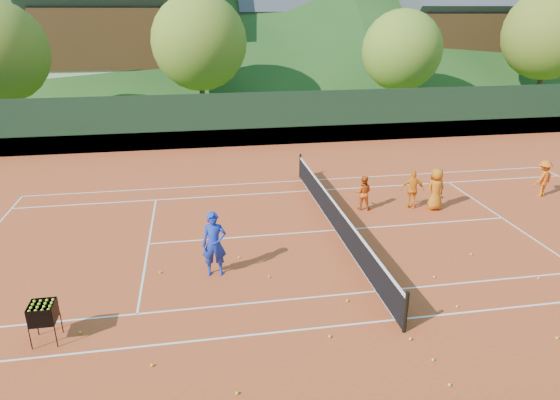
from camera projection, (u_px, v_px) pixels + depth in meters
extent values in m
plane|color=#305119|center=(336.00, 231.00, 17.51)|extent=(400.00, 400.00, 0.00)
cube|color=#AF401C|center=(336.00, 230.00, 17.51)|extent=(40.00, 24.00, 0.02)
imported|color=#192FA5|center=(214.00, 244.00, 14.28)|extent=(0.73, 0.50, 1.94)
imported|color=#D95113|center=(363.00, 193.00, 19.12)|extent=(0.79, 0.70, 1.35)
imported|color=orange|center=(413.00, 190.00, 19.20)|extent=(0.96, 0.61, 1.51)
imported|color=#CA6512|center=(436.00, 189.00, 19.05)|extent=(0.89, 0.68, 1.64)
imported|color=#DC5E13|center=(543.00, 178.00, 20.42)|extent=(1.14, 0.90, 1.54)
sphere|color=#C6DB24|center=(330.00, 336.00, 11.78)|extent=(0.07, 0.07, 0.07)
sphere|color=#C6DB24|center=(557.00, 338.00, 11.71)|extent=(0.07, 0.07, 0.07)
sphere|color=#C6DB24|center=(160.00, 272.00, 14.64)|extent=(0.07, 0.07, 0.07)
sphere|color=#C6DB24|center=(450.00, 385.00, 10.26)|extent=(0.07, 0.07, 0.07)
sphere|color=#C6DB24|center=(239.00, 258.00, 15.51)|extent=(0.07, 0.07, 0.07)
sphere|color=#C6DB24|center=(457.00, 306.00, 12.96)|extent=(0.07, 0.07, 0.07)
sphere|color=#C6DB24|center=(471.00, 254.00, 15.72)|extent=(0.07, 0.07, 0.07)
sphere|color=#C6DB24|center=(347.00, 301.00, 13.21)|extent=(0.07, 0.07, 0.07)
sphere|color=#C6DB24|center=(237.00, 393.00, 10.04)|extent=(0.07, 0.07, 0.07)
sphere|color=#C6DB24|center=(410.00, 339.00, 11.68)|extent=(0.07, 0.07, 0.07)
sphere|color=#C6DB24|center=(269.00, 277.00, 14.39)|extent=(0.07, 0.07, 0.07)
sphere|color=#C6DB24|center=(538.00, 278.00, 14.31)|extent=(0.07, 0.07, 0.07)
sphere|color=#C6DB24|center=(434.00, 277.00, 14.38)|extent=(0.07, 0.07, 0.07)
sphere|color=#C6DB24|center=(152.00, 365.00, 10.82)|extent=(0.07, 0.07, 0.07)
sphere|color=#C6DB24|center=(433.00, 360.00, 10.99)|extent=(0.07, 0.07, 0.07)
sphere|color=#C6DB24|center=(80.00, 332.00, 11.92)|extent=(0.07, 0.07, 0.07)
cube|color=white|center=(396.00, 320.00, 12.46)|extent=(23.77, 0.06, 0.00)
cube|color=silver|center=(302.00, 181.00, 22.55)|extent=(23.77, 0.06, 0.00)
cube|color=white|center=(377.00, 291.00, 13.72)|extent=(23.77, 0.06, 0.00)
cube|color=white|center=(309.00, 191.00, 21.29)|extent=(23.77, 0.06, 0.00)
cube|color=white|center=(149.00, 244.00, 16.48)|extent=(0.06, 8.23, 0.00)
cube|color=white|center=(502.00, 218.00, 18.53)|extent=(0.06, 8.23, 0.00)
cube|color=white|center=(336.00, 230.00, 17.50)|extent=(12.80, 0.06, 0.00)
cube|color=silver|center=(336.00, 230.00, 17.50)|extent=(0.06, 10.97, 0.00)
cube|color=black|center=(336.00, 218.00, 17.34)|extent=(0.03, 11.97, 0.90)
cube|color=white|center=(337.00, 206.00, 17.17)|extent=(0.05, 11.97, 0.06)
cylinder|color=black|center=(406.00, 312.00, 11.80)|extent=(0.10, 0.10, 1.10)
cylinder|color=black|center=(300.00, 166.00, 22.81)|extent=(0.10, 0.10, 1.10)
cube|color=black|center=(278.00, 119.00, 28.00)|extent=(40.00, 0.05, 3.00)
cube|color=#195828|center=(278.00, 136.00, 28.36)|extent=(40.40, 0.05, 1.00)
cylinder|color=black|center=(30.00, 339.00, 11.28)|extent=(0.02, 0.02, 0.55)
cylinder|color=black|center=(56.00, 337.00, 11.37)|extent=(0.02, 0.02, 0.55)
cylinder|color=black|center=(37.00, 325.00, 11.79)|extent=(0.02, 0.02, 0.55)
cylinder|color=black|center=(62.00, 323.00, 11.87)|extent=(0.02, 0.02, 0.55)
cube|color=black|center=(44.00, 321.00, 11.48)|extent=(0.55, 0.55, 0.02)
cube|color=black|center=(39.00, 319.00, 11.15)|extent=(0.55, 0.02, 0.45)
cube|color=black|center=(46.00, 306.00, 11.65)|extent=(0.55, 0.02, 0.45)
cube|color=black|center=(30.00, 314.00, 11.35)|extent=(0.02, 0.55, 0.45)
cube|color=black|center=(55.00, 311.00, 11.44)|extent=(0.02, 0.55, 0.45)
sphere|color=#CCE526|center=(29.00, 311.00, 11.11)|extent=(0.07, 0.07, 0.07)
sphere|color=#CCE526|center=(31.00, 308.00, 11.23)|extent=(0.07, 0.07, 0.07)
sphere|color=#CCE526|center=(33.00, 305.00, 11.36)|extent=(0.07, 0.07, 0.07)
sphere|color=#CCE526|center=(34.00, 301.00, 11.49)|extent=(0.07, 0.07, 0.07)
sphere|color=#CCE526|center=(36.00, 311.00, 11.13)|extent=(0.07, 0.07, 0.07)
sphere|color=#CCE526|center=(37.00, 307.00, 11.26)|extent=(0.07, 0.07, 0.07)
sphere|color=#CCE526|center=(39.00, 304.00, 11.38)|extent=(0.07, 0.07, 0.07)
sphere|color=#CCE526|center=(41.00, 301.00, 11.51)|extent=(0.07, 0.07, 0.07)
sphere|color=#CCE526|center=(42.00, 310.00, 11.15)|extent=(0.07, 0.07, 0.07)
sphere|color=#CCE526|center=(44.00, 307.00, 11.28)|extent=(0.07, 0.07, 0.07)
sphere|color=#CCE526|center=(45.00, 303.00, 11.40)|extent=(0.07, 0.07, 0.07)
sphere|color=#CCE526|center=(47.00, 300.00, 11.53)|extent=(0.07, 0.07, 0.07)
sphere|color=#CCE526|center=(49.00, 310.00, 11.17)|extent=(0.07, 0.07, 0.07)
sphere|color=#CCE526|center=(50.00, 306.00, 11.30)|extent=(0.07, 0.07, 0.07)
sphere|color=#CCE526|center=(52.00, 303.00, 11.43)|extent=(0.07, 0.07, 0.07)
sphere|color=#CCE526|center=(53.00, 300.00, 11.55)|extent=(0.07, 0.07, 0.07)
cube|color=beige|center=(129.00, 81.00, 42.99)|extent=(12.00, 9.00, 2.88)
cube|color=#3C2310|center=(124.00, 36.00, 41.66)|extent=(12.24, 9.18, 4.48)
cube|color=#414149|center=(120.00, 0.00, 40.65)|extent=(13.80, 9.93, 9.93)
cube|color=beige|center=(301.00, 74.00, 49.29)|extent=(11.00, 8.00, 2.52)
cube|color=#351D0E|center=(301.00, 40.00, 48.13)|extent=(11.22, 8.16, 3.92)
cube|color=#3E3F46|center=(302.00, 12.00, 47.21)|extent=(12.65, 8.82, 8.82)
cube|color=beige|center=(452.00, 75.00, 47.81)|extent=(10.00, 8.00, 2.70)
cube|color=#38210F|center=(457.00, 37.00, 46.58)|extent=(10.20, 8.16, 4.20)
cube|color=#43434B|center=(460.00, 6.00, 45.61)|extent=(11.50, 8.82, 8.82)
cylinder|color=#422B1A|center=(9.00, 111.00, 31.02)|extent=(0.36, 0.36, 2.70)
cylinder|color=#412A1A|center=(203.00, 98.00, 34.75)|extent=(0.36, 0.36, 2.88)
sphere|color=#4C751F|center=(199.00, 42.00, 33.40)|extent=(6.40, 6.40, 6.40)
cylinder|color=#422A1A|center=(398.00, 98.00, 36.13)|extent=(0.36, 0.36, 2.52)
sphere|color=#4A7920|center=(402.00, 50.00, 34.95)|extent=(5.60, 5.60, 5.60)
cylinder|color=#3F2A19|center=(539.00, 88.00, 38.87)|extent=(0.36, 0.36, 3.06)
sphere|color=#52701E|center=(549.00, 34.00, 37.44)|extent=(6.80, 6.80, 6.80)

